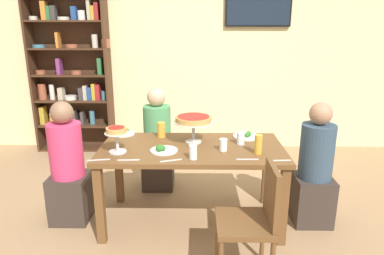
{
  "coord_description": "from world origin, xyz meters",
  "views": [
    {
      "loc": [
        0.04,
        -2.93,
        1.77
      ],
      "look_at": [
        0.0,
        0.1,
        0.89
      ],
      "focal_mm": 32.39,
      "sensor_mm": 36.0,
      "label": 1
    }
  ],
  "objects_px": {
    "water_glass_clear_spare": "(241,138)",
    "cutlery_knife_near": "(247,159)",
    "diner_head_west": "(68,171)",
    "diner_head_east": "(314,173)",
    "diner_far_left": "(158,146)",
    "beer_glass_amber_tall": "(161,130)",
    "water_glass_clear_near": "(193,152)",
    "cutlery_fork_near": "(171,160)",
    "salad_plate_far_diner": "(162,149)",
    "salad_plate_spare": "(124,133)",
    "deep_dish_pizza_stand": "(193,121)",
    "cutlery_spare_fork": "(128,160)",
    "cutlery_knife_far": "(99,160)",
    "television": "(258,7)",
    "beer_glass_amber_short": "(258,144)",
    "cutlery_fork_far": "(280,160)",
    "water_glass_clear_far": "(223,145)",
    "salad_plate_near_diner": "(247,136)",
    "personal_pizza_stand": "(117,134)",
    "dining_table": "(192,156)",
    "chair_near_right": "(254,217)",
    "bookshelf": "(72,73)"
  },
  "relations": [
    {
      "from": "diner_head_east",
      "to": "beer_glass_amber_short",
      "type": "bearing_deg",
      "value": 17.02
    },
    {
      "from": "diner_head_east",
      "to": "salad_plate_spare",
      "type": "distance_m",
      "value": 1.86
    },
    {
      "from": "diner_far_left",
      "to": "beer_glass_amber_tall",
      "type": "height_order",
      "value": "diner_far_left"
    },
    {
      "from": "television",
      "to": "salad_plate_near_diner",
      "type": "bearing_deg",
      "value": -100.97
    },
    {
      "from": "water_glass_clear_near",
      "to": "cutlery_fork_far",
      "type": "bearing_deg",
      "value": -2.45
    },
    {
      "from": "television",
      "to": "salad_plate_far_diner",
      "type": "height_order",
      "value": "television"
    },
    {
      "from": "salad_plate_far_diner",
      "to": "cutlery_fork_far",
      "type": "height_order",
      "value": "salad_plate_far_diner"
    },
    {
      "from": "diner_head_west",
      "to": "deep_dish_pizza_stand",
      "type": "xyz_separation_m",
      "value": [
        1.16,
        0.11,
        0.46
      ]
    },
    {
      "from": "beer_glass_amber_tall",
      "to": "diner_far_left",
      "type": "bearing_deg",
      "value": 101.59
    },
    {
      "from": "salad_plate_spare",
      "to": "beer_glass_amber_short",
      "type": "relative_size",
      "value": 1.32
    },
    {
      "from": "water_glass_clear_spare",
      "to": "cutlery_knife_near",
      "type": "height_order",
      "value": "water_glass_clear_spare"
    },
    {
      "from": "deep_dish_pizza_stand",
      "to": "salad_plate_spare",
      "type": "bearing_deg",
      "value": 160.92
    },
    {
      "from": "cutlery_knife_near",
      "to": "cutlery_spare_fork",
      "type": "distance_m",
      "value": 0.96
    },
    {
      "from": "personal_pizza_stand",
      "to": "cutlery_fork_near",
      "type": "xyz_separation_m",
      "value": [
        0.47,
        -0.19,
        -0.16
      ]
    },
    {
      "from": "diner_far_left",
      "to": "deep_dish_pizza_stand",
      "type": "relative_size",
      "value": 3.2
    },
    {
      "from": "salad_plate_far_diner",
      "to": "cutlery_knife_far",
      "type": "height_order",
      "value": "salad_plate_far_diner"
    },
    {
      "from": "diner_head_east",
      "to": "cutlery_knife_near",
      "type": "bearing_deg",
      "value": 25.01
    },
    {
      "from": "bookshelf",
      "to": "cutlery_fork_near",
      "type": "distance_m",
      "value": 2.86
    },
    {
      "from": "beer_glass_amber_short",
      "to": "cutlery_knife_far",
      "type": "bearing_deg",
      "value": -172.65
    },
    {
      "from": "water_glass_clear_near",
      "to": "cutlery_fork_near",
      "type": "height_order",
      "value": "water_glass_clear_near"
    },
    {
      "from": "diner_head_east",
      "to": "deep_dish_pizza_stand",
      "type": "bearing_deg",
      "value": -6.02
    },
    {
      "from": "diner_far_left",
      "to": "diner_head_east",
      "type": "xyz_separation_m",
      "value": [
        1.51,
        -0.72,
        0.0
      ]
    },
    {
      "from": "television",
      "to": "deep_dish_pizza_stand",
      "type": "bearing_deg",
      "value": -113.66
    },
    {
      "from": "personal_pizza_stand",
      "to": "cutlery_fork_near",
      "type": "relative_size",
      "value": 1.24
    },
    {
      "from": "television",
      "to": "cutlery_knife_far",
      "type": "xyz_separation_m",
      "value": [
        -1.63,
        -2.44,
        -1.29
      ]
    },
    {
      "from": "water_glass_clear_far",
      "to": "salad_plate_spare",
      "type": "bearing_deg",
      "value": 154.34
    },
    {
      "from": "diner_far_left",
      "to": "diner_head_east",
      "type": "relative_size",
      "value": 1.0
    },
    {
      "from": "salad_plate_spare",
      "to": "salad_plate_far_diner",
      "type": "bearing_deg",
      "value": -48.74
    },
    {
      "from": "salad_plate_spare",
      "to": "cutlery_knife_near",
      "type": "bearing_deg",
      "value": -30.38
    },
    {
      "from": "chair_near_right",
      "to": "personal_pizza_stand",
      "type": "bearing_deg",
      "value": 61.13
    },
    {
      "from": "salad_plate_far_diner",
      "to": "water_glass_clear_near",
      "type": "bearing_deg",
      "value": -31.8
    },
    {
      "from": "cutlery_fork_near",
      "to": "water_glass_clear_far",
      "type": "bearing_deg",
      "value": 9.93
    },
    {
      "from": "salad_plate_near_diner",
      "to": "cutlery_knife_far",
      "type": "xyz_separation_m",
      "value": [
        -1.27,
        -0.62,
        -0.01
      ]
    },
    {
      "from": "diner_far_left",
      "to": "cutlery_knife_far",
      "type": "relative_size",
      "value": 6.39
    },
    {
      "from": "deep_dish_pizza_stand",
      "to": "diner_far_left",
      "type": "bearing_deg",
      "value": 124.03
    },
    {
      "from": "diner_far_left",
      "to": "beer_glass_amber_short",
      "type": "height_order",
      "value": "diner_far_left"
    },
    {
      "from": "television",
      "to": "beer_glass_amber_short",
      "type": "height_order",
      "value": "television"
    },
    {
      "from": "salad_plate_spare",
      "to": "water_glass_clear_spare",
      "type": "bearing_deg",
      "value": -14.08
    },
    {
      "from": "dining_table",
      "to": "beer_glass_amber_short",
      "type": "relative_size",
      "value": 9.92
    },
    {
      "from": "water_glass_clear_spare",
      "to": "cutlery_spare_fork",
      "type": "bearing_deg",
      "value": -156.44
    },
    {
      "from": "diner_head_west",
      "to": "cutlery_knife_far",
      "type": "distance_m",
      "value": 0.58
    },
    {
      "from": "diner_head_west",
      "to": "diner_head_east",
      "type": "relative_size",
      "value": 1.0
    },
    {
      "from": "cutlery_spare_fork",
      "to": "salad_plate_near_diner",
      "type": "bearing_deg",
      "value": 27.73
    },
    {
      "from": "dining_table",
      "to": "water_glass_clear_near",
      "type": "xyz_separation_m",
      "value": [
        0.01,
        -0.3,
        0.15
      ]
    },
    {
      "from": "salad_plate_near_diner",
      "to": "cutlery_spare_fork",
      "type": "height_order",
      "value": "salad_plate_near_diner"
    },
    {
      "from": "deep_dish_pizza_stand",
      "to": "personal_pizza_stand",
      "type": "bearing_deg",
      "value": -157.03
    },
    {
      "from": "salad_plate_far_diner",
      "to": "cutlery_knife_near",
      "type": "height_order",
      "value": "salad_plate_far_diner"
    },
    {
      "from": "diner_head_west",
      "to": "beer_glass_amber_short",
      "type": "relative_size",
      "value": 6.97
    },
    {
      "from": "beer_glass_amber_short",
      "to": "personal_pizza_stand",
      "type": "bearing_deg",
      "value": 179.32
    },
    {
      "from": "water_glass_clear_far",
      "to": "cutlery_knife_far",
      "type": "bearing_deg",
      "value": -166.89
    }
  ]
}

